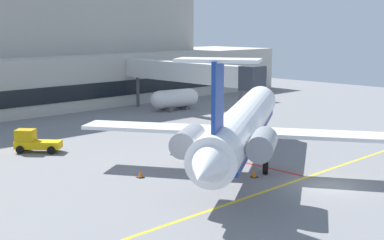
% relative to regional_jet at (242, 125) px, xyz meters
% --- Properties ---
extents(ground, '(120.00, 120.00, 0.11)m').
position_rel_regional_jet_xyz_m(ground, '(1.03, -7.13, -3.56)').
color(ground, slate).
extents(terminal_building, '(78.73, 15.63, 19.17)m').
position_rel_regional_jet_xyz_m(terminal_building, '(8.75, 41.38, 3.93)').
color(terminal_building, '#B7B2A8').
rests_on(terminal_building, ground).
extents(jet_bridge_east, '(2.40, 22.43, 6.59)m').
position_rel_regional_jet_xyz_m(jet_bridge_east, '(15.21, 20.89, 1.70)').
color(jet_bridge_east, silver).
rests_on(jet_bridge_east, ground).
extents(regional_jet, '(28.15, 22.35, 9.14)m').
position_rel_regional_jet_xyz_m(regional_jet, '(0.00, 0.00, 0.00)').
color(regional_jet, white).
rests_on(regional_jet, ground).
extents(belt_loader, '(3.67, 3.90, 2.00)m').
position_rel_regional_jet_xyz_m(belt_loader, '(-8.42, 16.58, -2.59)').
color(belt_loader, '#E5B20C').
rests_on(belt_loader, ground).
extents(fuel_tank, '(6.99, 3.14, 2.70)m').
position_rel_regional_jet_xyz_m(fuel_tank, '(16.71, 25.60, -2.01)').
color(fuel_tank, white).
rests_on(fuel_tank, ground).
extents(marshaller, '(0.74, 0.53, 1.94)m').
position_rel_regional_jet_xyz_m(marshaller, '(13.73, 8.56, -2.53)').
color(marshaller, '#191E33').
rests_on(marshaller, ground).
extents(safety_cone_alpha, '(0.47, 0.47, 0.55)m').
position_rel_regional_jet_xyz_m(safety_cone_alpha, '(-0.97, -2.08, -3.26)').
color(safety_cone_alpha, orange).
rests_on(safety_cone_alpha, ground).
extents(safety_cone_bravo, '(0.47, 0.47, 0.55)m').
position_rel_regional_jet_xyz_m(safety_cone_bravo, '(-0.45, 7.20, -3.26)').
color(safety_cone_bravo, orange).
rests_on(safety_cone_bravo, ground).
extents(safety_cone_charlie, '(0.47, 0.47, 0.55)m').
position_rel_regional_jet_xyz_m(safety_cone_charlie, '(-2.41, 1.69, -3.26)').
color(safety_cone_charlie, orange).
rests_on(safety_cone_charlie, ground).
extents(safety_cone_delta, '(0.47, 0.47, 0.55)m').
position_rel_regional_jet_xyz_m(safety_cone_delta, '(-6.96, 3.72, -3.26)').
color(safety_cone_delta, orange).
rests_on(safety_cone_delta, ground).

